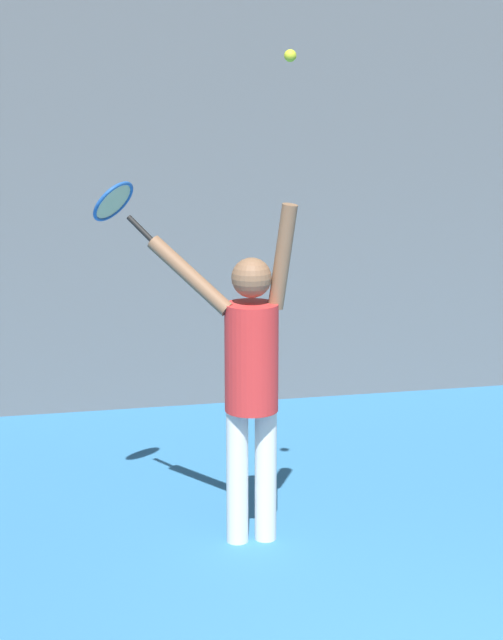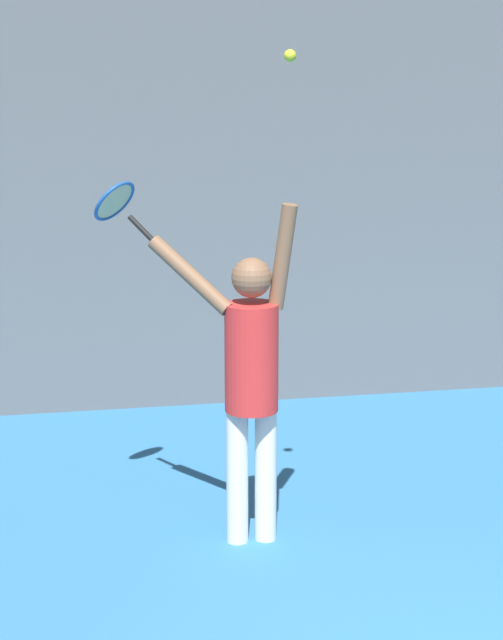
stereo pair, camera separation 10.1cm
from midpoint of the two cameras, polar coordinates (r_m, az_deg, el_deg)
name	(u,v)px [view 1 (the left image)]	position (r m, az deg, el deg)	size (l,w,h in m)	color
back_wall	(276,97)	(9.39, 0.90, 10.91)	(18.00, 0.10, 5.00)	slate
tennis_player	(250,371)	(6.72, -0.50, -2.51)	(0.84, 0.52, 2.03)	white
tennis_racket	(116,204)	(6.91, -7.12, 5.69)	(0.40, 0.39, 0.36)	black
tennis_ball	(290,56)	(6.40, 1.46, 12.88)	(0.07, 0.07, 0.07)	#CCDB2D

